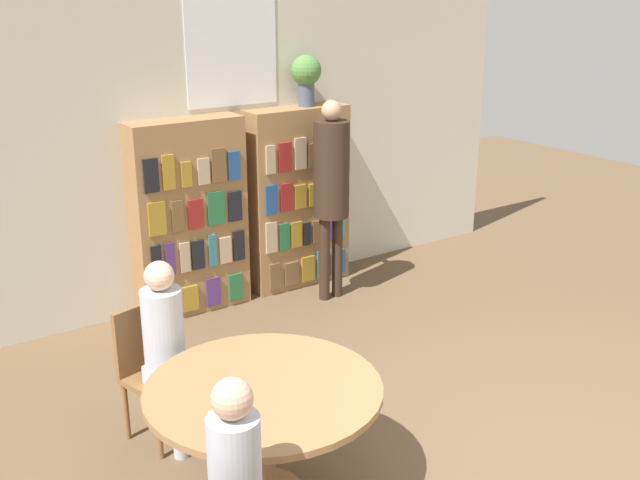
{
  "coord_description": "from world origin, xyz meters",
  "views": [
    {
      "loc": [
        -3.19,
        -2.19,
        2.84
      ],
      "look_at": [
        -0.24,
        2.14,
        1.05
      ],
      "focal_mm": 42.0,
      "sensor_mm": 36.0,
      "label": 1
    }
  ],
  "objects": [
    {
      "name": "wall_back",
      "position": [
        0.0,
        3.92,
        1.51
      ],
      "size": [
        6.4,
        0.07,
        3.0
      ],
      "color": "beige",
      "rests_on": "ground_plane"
    },
    {
      "name": "bookshelf_left",
      "position": [
        -0.57,
        3.73,
        0.87
      ],
      "size": [
        1.03,
        0.34,
        1.76
      ],
      "color": "olive",
      "rests_on": "ground_plane"
    },
    {
      "name": "bookshelf_right",
      "position": [
        0.57,
        3.73,
        0.87
      ],
      "size": [
        1.03,
        0.34,
        1.76
      ],
      "color": "olive",
      "rests_on": "ground_plane"
    },
    {
      "name": "flower_vase",
      "position": [
        0.69,
        3.73,
        2.05
      ],
      "size": [
        0.28,
        0.28,
        0.47
      ],
      "color": "#475166",
      "rests_on": "bookshelf_right"
    },
    {
      "name": "reading_table",
      "position": [
        -1.38,
        1.03,
        0.62
      ],
      "size": [
        1.34,
        1.34,
        0.72
      ],
      "color": "olive",
      "rests_on": "ground_plane"
    },
    {
      "name": "chair_left_side",
      "position": [
        -1.65,
        2.0,
        0.5
      ],
      "size": [
        0.49,
        0.49,
        0.9
      ],
      "rotation": [
        0.0,
        0.0,
        -2.87
      ],
      "color": "brown",
      "rests_on": "ground_plane"
    },
    {
      "name": "seated_reader_left",
      "position": [
        -1.61,
        1.82,
        0.71
      ],
      "size": [
        0.33,
        0.39,
        1.25
      ],
      "rotation": [
        0.0,
        0.0,
        -2.87
      ],
      "color": "#B2B7C6",
      "rests_on": "ground_plane"
    },
    {
      "name": "librarian_standing",
      "position": [
        0.62,
        3.22,
        1.17
      ],
      "size": [
        0.33,
        0.6,
        1.88
      ],
      "color": "#332319",
      "rests_on": "ground_plane"
    }
  ]
}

